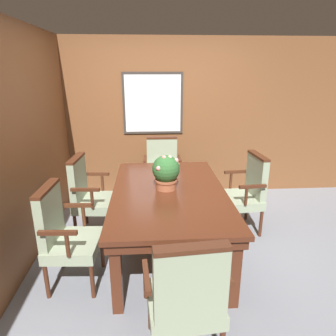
{
  "coord_description": "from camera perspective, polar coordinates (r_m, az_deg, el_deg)",
  "views": [
    {
      "loc": [
        -0.26,
        -2.91,
        1.98
      ],
      "look_at": [
        -0.06,
        0.21,
        0.94
      ],
      "focal_mm": 32.0,
      "sensor_mm": 36.0,
      "label": 1
    }
  ],
  "objects": [
    {
      "name": "wall_left",
      "position": [
        3.28,
        -26.98,
        2.97
      ],
      "size": [
        0.06,
        7.2,
        2.45
      ],
      "color": "brown",
      "rests_on": "ground_plane"
    },
    {
      "name": "chair_head_near",
      "position": [
        2.19,
        3.55,
        -23.2
      ],
      "size": [
        0.59,
        0.51,
        0.99
      ],
      "rotation": [
        0.0,
        0.0,
        3.22
      ],
      "color": "#472314",
      "rests_on": "ground_plane"
    },
    {
      "name": "chair_left_near",
      "position": [
        3.0,
        -19.11,
        -11.63
      ],
      "size": [
        0.5,
        0.58,
        0.99
      ],
      "rotation": [
        0.0,
        0.0,
        1.51
      ],
      "color": "#472314",
      "rests_on": "ground_plane"
    },
    {
      "name": "chair_head_far",
      "position": [
        4.62,
        -1.11,
        0.04
      ],
      "size": [
        0.57,
        0.48,
        0.99
      ],
      "rotation": [
        0.0,
        0.0,
        -0.02
      ],
      "color": "#472314",
      "rests_on": "ground_plane"
    },
    {
      "name": "chair_right_far",
      "position": [
        3.9,
        14.7,
        -4.12
      ],
      "size": [
        0.51,
        0.59,
        0.99
      ],
      "rotation": [
        0.0,
        0.0,
        -1.49
      ],
      "color": "#472314",
      "rests_on": "ground_plane"
    },
    {
      "name": "chair_left_far",
      "position": [
        3.81,
        -14.88,
        -4.68
      ],
      "size": [
        0.51,
        0.59,
        0.99
      ],
      "rotation": [
        0.0,
        0.0,
        1.49
      ],
      "color": "#472314",
      "rests_on": "ground_plane"
    },
    {
      "name": "potted_plant",
      "position": [
        3.21,
        -0.37,
        -0.71
      ],
      "size": [
        0.3,
        0.3,
        0.38
      ],
      "color": "#9E5638",
      "rests_on": "dining_table"
    },
    {
      "name": "dining_table",
      "position": [
        3.27,
        0.17,
        -5.64
      ],
      "size": [
        1.2,
        1.99,
        0.74
      ],
      "color": "#4C2314",
      "rests_on": "ground_plane"
    },
    {
      "name": "wall_back",
      "position": [
        4.79,
        -0.63,
        9.28
      ],
      "size": [
        7.2,
        0.08,
        2.45
      ],
      "color": "brown",
      "rests_on": "ground_plane"
    },
    {
      "name": "ground_plane",
      "position": [
        3.53,
        1.16,
        -15.77
      ],
      "size": [
        14.0,
        14.0,
        0.0
      ],
      "primitive_type": "plane",
      "color": "gray"
    }
  ]
}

